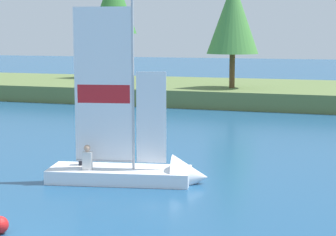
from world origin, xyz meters
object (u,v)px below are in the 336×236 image
(shoreline_tree_midleft, at_px, (233,17))
(sailboat, at_px, (145,169))
(channel_buoy, at_px, (0,225))
(shoreline_tree_left, at_px, (114,2))

(shoreline_tree_midleft, bearing_deg, sailboat, -85.31)
(sailboat, relative_size, channel_buoy, 15.42)
(shoreline_tree_midleft, distance_m, sailboat, 21.01)
(shoreline_tree_left, bearing_deg, sailboat, -64.86)
(shoreline_tree_midleft, height_order, sailboat, shoreline_tree_midleft)
(shoreline_tree_left, xyz_separation_m, sailboat, (12.31, -26.24, -6.51))
(shoreline_tree_left, height_order, sailboat, shoreline_tree_left)
(shoreline_tree_midleft, bearing_deg, shoreline_tree_left, 150.91)
(shoreline_tree_left, height_order, shoreline_tree_midleft, shoreline_tree_left)
(sailboat, bearing_deg, channel_buoy, -116.61)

